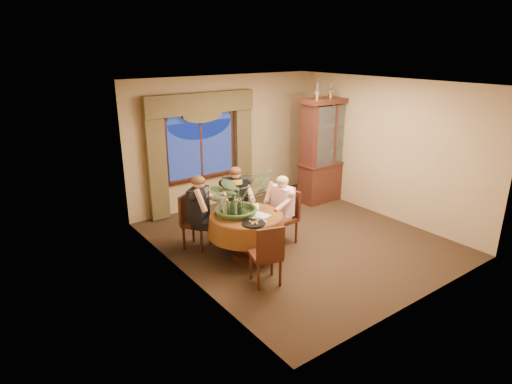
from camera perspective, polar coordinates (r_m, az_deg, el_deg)
floor at (r=7.96m, az=5.53°, el=-6.27°), size 5.00×5.00×0.00m
wall_back at (r=9.42m, az=-4.36°, el=6.79°), size 4.50×0.00×4.50m
wall_right at (r=9.09m, az=16.57°, el=5.60°), size 0.00×5.00×5.00m
ceiling at (r=7.23m, az=6.25°, el=14.25°), size 5.00×5.00×0.00m
window at (r=9.09m, az=-7.33°, el=5.59°), size 1.62×0.10×1.32m
arched_transom at (r=8.94m, az=-7.54°, el=10.45°), size 1.60×0.06×0.44m
drapery_left at (r=8.64m, az=-13.12°, el=3.72°), size 0.38×0.14×2.32m
drapery_right at (r=9.60m, az=-1.76°, el=5.72°), size 0.38×0.14×2.32m
swag_valance at (r=8.85m, az=-7.35°, el=11.68°), size 2.45×0.16×0.42m
dining_table at (r=7.18m, az=-1.30°, el=-5.78°), size 1.62×1.62×0.75m
china_cabinet at (r=9.76m, az=9.51°, el=5.53°), size 1.43×0.56×2.31m
oil_lamp_left at (r=9.26m, az=8.17°, el=13.21°), size 0.11×0.11×0.34m
oil_lamp_center at (r=9.54m, az=9.95°, el=13.29°), size 0.11×0.11×0.34m
oil_lamp_right at (r=9.83m, az=11.64°, el=13.35°), size 0.11×0.11×0.34m
chair_right at (r=7.62m, az=3.63°, el=-3.44°), size 0.44×0.44×0.96m
chair_back_right at (r=7.92m, az=-2.34°, el=-2.54°), size 0.56×0.56×0.96m
chair_back at (r=7.50m, az=-7.92°, el=-3.98°), size 0.58×0.58×0.96m
chair_front_left at (r=6.36m, az=1.28°, el=-8.21°), size 0.52×0.52×0.96m
person_pink at (r=7.59m, az=3.56°, el=-2.34°), size 0.44×0.48×1.25m
person_back at (r=7.32m, az=-7.63°, el=-2.89°), size 0.66×0.65×1.35m
person_scarf at (r=7.82m, az=-2.77°, el=-1.33°), size 0.61×0.59×1.35m
stoneware_vase at (r=7.06m, az=-2.38°, el=-1.83°), size 0.14×0.14×0.25m
centerpiece_plant at (r=6.88m, az=-2.51°, el=2.30°), size 1.06×1.18×0.92m
olive_bowl at (r=7.01m, az=-0.64°, el=-2.85°), size 0.16×0.16×0.05m
cheese_platter at (r=6.66m, az=-0.32°, el=-4.20°), size 0.37×0.37×0.02m
wine_bottle_0 at (r=6.79m, az=-3.19°, el=-2.37°), size 0.07×0.07×0.33m
wine_bottle_1 at (r=6.84m, az=-2.24°, el=-2.18°), size 0.07×0.07×0.33m
wine_bottle_2 at (r=6.85m, az=-4.20°, el=-2.20°), size 0.07×0.07×0.33m
wine_bottle_3 at (r=6.93m, az=-2.83°, el=-1.89°), size 0.07×0.07×0.33m
tasting_paper_0 at (r=7.00m, az=0.61°, el=-3.07°), size 0.28×0.34×0.00m
tasting_paper_1 at (r=7.36m, az=-0.44°, el=-1.96°), size 0.34×0.37×0.00m
tasting_paper_2 at (r=6.77m, az=-0.01°, el=-3.87°), size 0.26×0.33×0.00m
wine_glass_person_pink at (r=7.26m, az=1.28°, el=-1.54°), size 0.07×0.07×0.18m
wine_glass_person_back at (r=7.12m, az=-4.61°, el=-2.01°), size 0.07×0.07×0.18m
wine_glass_person_scarf at (r=7.39m, az=-2.11°, el=-1.17°), size 0.07×0.07×0.18m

